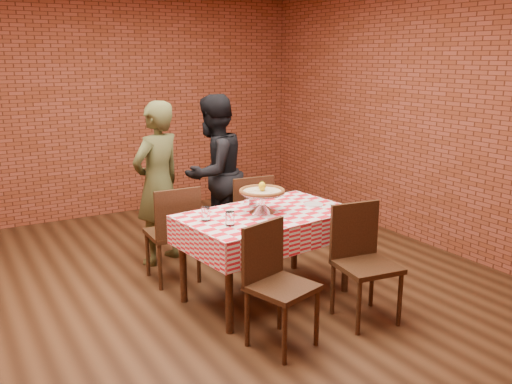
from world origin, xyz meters
TOP-DOWN VIEW (x-y plane):
  - ground at (0.00, 0.00)m, footprint 6.00×6.00m
  - back_wall at (0.00, 3.00)m, footprint 5.50×0.00m
  - table at (0.49, -0.24)m, footprint 1.49×1.00m
  - tablecloth at (0.49, -0.24)m, footprint 1.53×1.04m
  - pizza_stand at (0.47, -0.21)m, footprint 0.51×0.51m
  - pizza at (0.47, -0.21)m, footprint 0.50×0.50m
  - lemon at (0.47, -0.21)m, footprint 0.08×0.08m
  - water_glass_left at (0.06, -0.40)m, footprint 0.08×0.08m
  - water_glass_right at (-0.04, -0.19)m, footprint 0.08×0.08m
  - side_plate at (0.97, -0.25)m, footprint 0.19×0.19m
  - sweetener_packet_a at (1.09, -0.34)m, footprint 0.06×0.06m
  - sweetener_packet_b at (1.12, -0.35)m, footprint 0.05×0.04m
  - condiment_caddy at (0.50, 0.03)m, footprint 0.10×0.08m
  - chair_near_left at (0.15, -1.01)m, footprint 0.51×0.51m
  - chair_near_right at (0.94, -1.01)m, footprint 0.49×0.49m
  - chair_far_left at (-0.06, 0.52)m, footprint 0.45×0.45m
  - chair_far_right at (0.78, 0.62)m, footprint 0.47×0.47m
  - diner_olive at (0.01, 1.02)m, footprint 0.70×0.59m
  - diner_black at (0.67, 1.11)m, footprint 1.00×0.91m

SIDE VIEW (x-z plane):
  - ground at x=0.00m, z-range 0.00..0.00m
  - table at x=0.49m, z-range 0.00..0.75m
  - chair_near_left at x=0.15m, z-range 0.00..0.89m
  - chair_far_right at x=0.78m, z-range 0.00..0.90m
  - chair_far_left at x=-0.06m, z-range 0.00..0.91m
  - chair_near_right at x=0.94m, z-range 0.00..0.91m
  - tablecloth at x=0.49m, z-range 0.52..0.76m
  - sweetener_packet_a at x=1.09m, z-range 0.76..0.76m
  - sweetener_packet_b at x=1.12m, z-range 0.76..0.76m
  - side_plate at x=0.97m, z-range 0.76..0.77m
  - diner_olive at x=0.01m, z-range 0.00..1.62m
  - water_glass_left at x=0.06m, z-range 0.76..0.87m
  - water_glass_right at x=-0.04m, z-range 0.76..0.87m
  - condiment_caddy at x=0.50m, z-range 0.76..0.88m
  - diner_black at x=0.67m, z-range 0.00..1.66m
  - pizza_stand at x=0.47m, z-range 0.76..0.93m
  - pizza at x=0.47m, z-range 0.92..0.95m
  - lemon at x=0.47m, z-range 0.94..1.02m
  - back_wall at x=0.00m, z-range -1.30..4.20m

